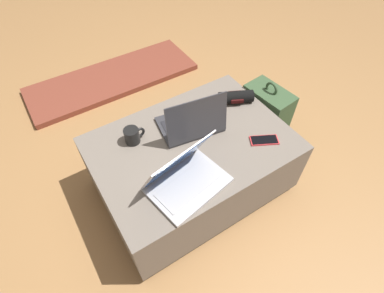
# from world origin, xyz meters

# --- Properties ---
(ground_plane) EXTENTS (14.00, 14.00, 0.00)m
(ground_plane) POSITION_xyz_m (0.00, 0.00, 0.00)
(ground_plane) COLOR #9E7042
(ottoman) EXTENTS (1.04, 0.74, 0.41)m
(ottoman) POSITION_xyz_m (0.00, 0.00, 0.20)
(ottoman) COLOR #3D3832
(ottoman) RESTS_ON ground_plane
(laptop_near) EXTENTS (0.40, 0.32, 0.24)m
(laptop_near) POSITION_xyz_m (-0.16, -0.19, 0.46)
(laptop_near) COLOR #B7B7BC
(laptop_near) RESTS_ON ottoman
(laptop_far) EXTENTS (0.36, 0.29, 0.25)m
(laptop_far) POSITION_xyz_m (0.05, 0.08, 0.46)
(laptop_far) COLOR #333338
(laptop_far) RESTS_ON ottoman
(cell_phone) EXTENTS (0.16, 0.13, 0.01)m
(cell_phone) POSITION_xyz_m (0.33, -0.19, 0.41)
(cell_phone) COLOR red
(cell_phone) RESTS_ON ottoman
(backpack) EXTENTS (0.25, 0.31, 0.49)m
(backpack) POSITION_xyz_m (0.63, 0.08, 0.20)
(backpack) COLOR #385133
(backpack) RESTS_ON ground_plane
(wrist_brace) EXTENTS (0.21, 0.15, 0.07)m
(wrist_brace) POSITION_xyz_m (0.39, 0.13, 0.44)
(wrist_brace) COLOR black
(wrist_brace) RESTS_ON ottoman
(coffee_mug) EXTENTS (0.11, 0.08, 0.09)m
(coffee_mug) POSITION_xyz_m (-0.25, 0.18, 0.45)
(coffee_mug) COLOR black
(coffee_mug) RESTS_ON ottoman
(fireplace_hearth) EXTENTS (1.40, 0.50, 0.04)m
(fireplace_hearth) POSITION_xyz_m (0.00, 1.26, 0.02)
(fireplace_hearth) COLOR brown
(fireplace_hearth) RESTS_ON ground_plane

